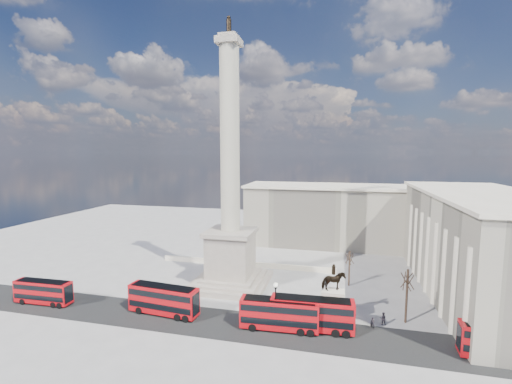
{
  "coord_description": "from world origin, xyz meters",
  "views": [
    {
      "loc": [
        19.7,
        -56.24,
        25.55
      ],
      "look_at": [
        5.66,
        2.24,
        18.61
      ],
      "focal_mm": 24.0,
      "sensor_mm": 36.0,
      "label": 1
    }
  ],
  "objects_px": {
    "red_bus_b": "(280,314)",
    "red_bus_c": "(313,314)",
    "pedestrian_walking": "(373,324)",
    "nelsons_column": "(231,219)",
    "red_bus_e": "(44,292)",
    "red_bus_d": "(510,344)",
    "pedestrian_crossing": "(260,306)",
    "equestrian_statue": "(333,301)",
    "victorian_lamp": "(276,303)",
    "pedestrian_standing": "(383,318)",
    "red_bus_a": "(164,300)"
  },
  "relations": [
    {
      "from": "red_bus_d",
      "to": "pedestrian_standing",
      "type": "xyz_separation_m",
      "value": [
        -13.84,
        6.19,
        -1.35
      ]
    },
    {
      "from": "red_bus_b",
      "to": "equestrian_statue",
      "type": "height_order",
      "value": "equestrian_statue"
    },
    {
      "from": "pedestrian_standing",
      "to": "pedestrian_crossing",
      "type": "xyz_separation_m",
      "value": [
        -18.81,
        0.04,
        -0.11
      ]
    },
    {
      "from": "nelsons_column",
      "to": "red_bus_e",
      "type": "distance_m",
      "value": 34.08
    },
    {
      "from": "red_bus_a",
      "to": "red_bus_c",
      "type": "bearing_deg",
      "value": 6.53
    },
    {
      "from": "victorian_lamp",
      "to": "pedestrian_crossing",
      "type": "height_order",
      "value": "victorian_lamp"
    },
    {
      "from": "red_bus_a",
      "to": "red_bus_e",
      "type": "xyz_separation_m",
      "value": [
        -21.78,
        -1.24,
        -0.33
      ]
    },
    {
      "from": "pedestrian_crossing",
      "to": "red_bus_b",
      "type": "bearing_deg",
      "value": -160.39
    },
    {
      "from": "red_bus_d",
      "to": "pedestrian_walking",
      "type": "bearing_deg",
      "value": 168.06
    },
    {
      "from": "red_bus_e",
      "to": "equestrian_statue",
      "type": "bearing_deg",
      "value": 4.86
    },
    {
      "from": "pedestrian_walking",
      "to": "pedestrian_crossing",
      "type": "height_order",
      "value": "pedestrian_walking"
    },
    {
      "from": "red_bus_a",
      "to": "red_bus_b",
      "type": "xyz_separation_m",
      "value": [
        18.59,
        -0.41,
        -0.04
      ]
    },
    {
      "from": "equestrian_statue",
      "to": "pedestrian_crossing",
      "type": "height_order",
      "value": "equestrian_statue"
    },
    {
      "from": "pedestrian_walking",
      "to": "red_bus_e",
      "type": "bearing_deg",
      "value": -163.37
    },
    {
      "from": "red_bus_b",
      "to": "pedestrian_standing",
      "type": "relative_size",
      "value": 5.92
    },
    {
      "from": "red_bus_e",
      "to": "pedestrian_standing",
      "type": "relative_size",
      "value": 5.19
    },
    {
      "from": "pedestrian_standing",
      "to": "pedestrian_crossing",
      "type": "relative_size",
      "value": 1.12
    },
    {
      "from": "red_bus_b",
      "to": "pedestrian_standing",
      "type": "bearing_deg",
      "value": 15.94
    },
    {
      "from": "pedestrian_walking",
      "to": "pedestrian_standing",
      "type": "bearing_deg",
      "value": 60.0
    },
    {
      "from": "pedestrian_standing",
      "to": "equestrian_statue",
      "type": "bearing_deg",
      "value": 5.38
    },
    {
      "from": "red_bus_d",
      "to": "pedestrian_crossing",
      "type": "bearing_deg",
      "value": 173.08
    },
    {
      "from": "equestrian_statue",
      "to": "nelsons_column",
      "type": "bearing_deg",
      "value": 152.65
    },
    {
      "from": "pedestrian_crossing",
      "to": "nelsons_column",
      "type": "bearing_deg",
      "value": 20.78
    },
    {
      "from": "red_bus_a",
      "to": "red_bus_c",
      "type": "xyz_separation_m",
      "value": [
        23.21,
        0.52,
        0.07
      ]
    },
    {
      "from": "red_bus_c",
      "to": "red_bus_e",
      "type": "relative_size",
      "value": 1.19
    },
    {
      "from": "victorian_lamp",
      "to": "pedestrian_standing",
      "type": "distance_m",
      "value": 16.58
    },
    {
      "from": "red_bus_a",
      "to": "red_bus_d",
      "type": "xyz_separation_m",
      "value": [
        47.17,
        -1.52,
        -0.13
      ]
    },
    {
      "from": "red_bus_b",
      "to": "equestrian_statue",
      "type": "bearing_deg",
      "value": 29.45
    },
    {
      "from": "red_bus_b",
      "to": "pedestrian_walking",
      "type": "xyz_separation_m",
      "value": [
        13.1,
        3.27,
        -1.53
      ]
    },
    {
      "from": "nelsons_column",
      "to": "red_bus_d",
      "type": "relative_size",
      "value": 4.52
    },
    {
      "from": "red_bus_a",
      "to": "red_bus_c",
      "type": "relative_size",
      "value": 0.98
    },
    {
      "from": "red_bus_a",
      "to": "pedestrian_standing",
      "type": "height_order",
      "value": "red_bus_a"
    },
    {
      "from": "red_bus_a",
      "to": "equestrian_statue",
      "type": "distance_m",
      "value": 26.34
    },
    {
      "from": "equestrian_statue",
      "to": "pedestrian_walking",
      "type": "height_order",
      "value": "equestrian_statue"
    },
    {
      "from": "nelsons_column",
      "to": "red_bus_a",
      "type": "relative_size",
      "value": 4.26
    },
    {
      "from": "red_bus_b",
      "to": "pedestrian_crossing",
      "type": "bearing_deg",
      "value": 125.42
    },
    {
      "from": "red_bus_d",
      "to": "nelsons_column",
      "type": "bearing_deg",
      "value": 162.54
    },
    {
      "from": "red_bus_d",
      "to": "red_bus_b",
      "type": "bearing_deg",
      "value": -178.35
    },
    {
      "from": "red_bus_b",
      "to": "red_bus_c",
      "type": "bearing_deg",
      "value": 8.2
    },
    {
      "from": "nelsons_column",
      "to": "red_bus_d",
      "type": "xyz_separation_m",
      "value": [
        40.65,
        -15.89,
        -10.6
      ]
    },
    {
      "from": "pedestrian_crossing",
      "to": "pedestrian_standing",
      "type": "bearing_deg",
      "value": -108.99
    },
    {
      "from": "red_bus_d",
      "to": "victorian_lamp",
      "type": "relative_size",
      "value": 1.53
    },
    {
      "from": "victorian_lamp",
      "to": "equestrian_statue",
      "type": "height_order",
      "value": "equestrian_statue"
    },
    {
      "from": "red_bus_e",
      "to": "pedestrian_crossing",
      "type": "distance_m",
      "value": 36.81
    },
    {
      "from": "red_bus_b",
      "to": "pedestrian_walking",
      "type": "height_order",
      "value": "red_bus_b"
    },
    {
      "from": "red_bus_d",
      "to": "victorian_lamp",
      "type": "distance_m",
      "value": 29.19
    },
    {
      "from": "pedestrian_walking",
      "to": "pedestrian_crossing",
      "type": "xyz_separation_m",
      "value": [
        -17.17,
        1.84,
        -0.01
      ]
    },
    {
      "from": "nelsons_column",
      "to": "pedestrian_crossing",
      "type": "relative_size",
      "value": 29.06
    },
    {
      "from": "red_bus_e",
      "to": "pedestrian_walking",
      "type": "distance_m",
      "value": 53.65
    },
    {
      "from": "nelsons_column",
      "to": "red_bus_b",
      "type": "bearing_deg",
      "value": -50.74
    }
  ]
}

